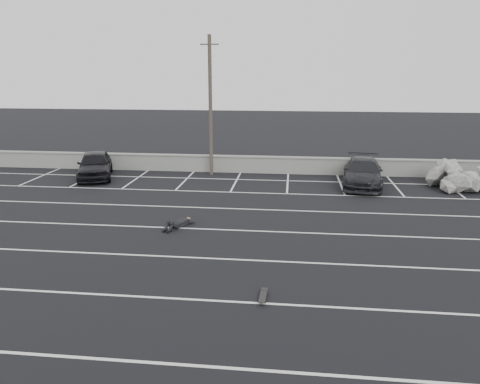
# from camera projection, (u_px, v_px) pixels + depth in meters

# --- Properties ---
(ground) EXTENTS (120.00, 120.00, 0.00)m
(ground) POSITION_uv_depth(u_px,v_px,m) (253.00, 260.00, 15.97)
(ground) COLOR black
(ground) RESTS_ON ground
(seawall) EXTENTS (50.00, 0.45, 1.06)m
(seawall) POSITION_uv_depth(u_px,v_px,m) (272.00, 165.00, 29.28)
(seawall) COLOR gray
(seawall) RESTS_ON ground
(stall_lines) EXTENTS (36.00, 20.05, 0.01)m
(stall_lines) POSITION_uv_depth(u_px,v_px,m) (260.00, 220.00, 20.21)
(stall_lines) COLOR silver
(stall_lines) RESTS_ON ground
(car_left) EXTENTS (3.34, 5.05, 1.60)m
(car_left) POSITION_uv_depth(u_px,v_px,m) (95.00, 165.00, 27.99)
(car_left) COLOR black
(car_left) RESTS_ON ground
(car_right) EXTENTS (2.74, 5.38, 1.49)m
(car_right) POSITION_uv_depth(u_px,v_px,m) (363.00, 173.00, 26.08)
(car_right) COLOR black
(car_right) RESTS_ON ground
(utility_pole) EXTENTS (1.10, 0.22, 8.29)m
(utility_pole) POSITION_uv_depth(u_px,v_px,m) (210.00, 106.00, 28.00)
(utility_pole) COLOR #4C4238
(utility_pole) RESTS_ON ground
(trash_bin) EXTENTS (0.70, 0.70, 0.94)m
(trash_bin) POSITION_uv_depth(u_px,v_px,m) (371.00, 169.00, 28.25)
(trash_bin) COLOR #272729
(trash_bin) RESTS_ON ground
(riprap_pile) EXTENTS (4.99, 3.47, 1.29)m
(riprap_pile) POSITION_uv_depth(u_px,v_px,m) (466.00, 181.00, 25.35)
(riprap_pile) COLOR #9D9C93
(riprap_pile) RESTS_ON ground
(person) EXTENTS (2.42, 2.77, 0.43)m
(person) POSITION_uv_depth(u_px,v_px,m) (182.00, 220.00, 19.52)
(person) COLOR black
(person) RESTS_ON ground
(skateboard) EXTENTS (0.23, 0.76, 0.09)m
(skateboard) POSITION_uv_depth(u_px,v_px,m) (263.00, 296.00, 13.28)
(skateboard) COLOR black
(skateboard) RESTS_ON ground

